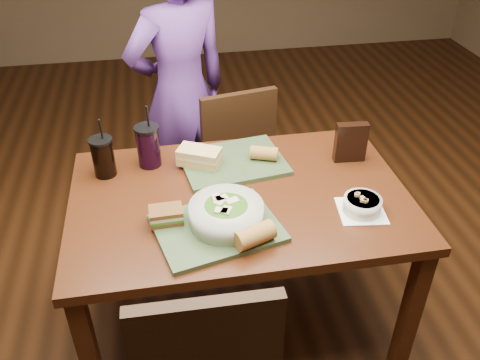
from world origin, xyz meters
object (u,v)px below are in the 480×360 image
(sandwich_far, at_px, (199,156))
(baguette_near, at_px, (255,235))
(dining_table, at_px, (240,213))
(cup_berry, at_px, (148,146))
(baguette_far, at_px, (264,153))
(tray_near, at_px, (217,228))
(soup_bowl, at_px, (362,204))
(salad_bowl, at_px, (226,213))
(chip_bag, at_px, (351,142))
(diner, at_px, (180,94))
(tray_far, at_px, (233,162))
(sandwich_near, at_px, (166,215))
(cup_cola, at_px, (103,157))
(chair_far, at_px, (236,154))

(sandwich_far, bearing_deg, baguette_near, -76.40)
(dining_table, relative_size, cup_berry, 4.72)
(sandwich_far, height_order, baguette_far, sandwich_far)
(cup_berry, bearing_deg, tray_near, -65.24)
(tray_near, bearing_deg, soup_bowl, 1.36)
(salad_bowl, relative_size, soup_bowl, 1.39)
(soup_bowl, distance_m, chip_bag, 0.36)
(dining_table, height_order, baguette_near, baguette_near)
(diner, height_order, chip_bag, diner)
(baguette_near, bearing_deg, cup_berry, 119.54)
(tray_far, bearing_deg, salad_bowl, -102.58)
(sandwich_near, height_order, chip_bag, chip_bag)
(baguette_near, xyz_separation_m, cup_cola, (-0.51, 0.54, 0.03))
(soup_bowl, bearing_deg, chip_bag, 77.56)
(diner, xyz_separation_m, sandwich_near, (-0.13, -1.01, 0.01))
(diner, distance_m, chip_bag, 0.97)
(baguette_near, relative_size, cup_berry, 0.49)
(chair_far, height_order, salad_bowl, chair_far)
(sandwich_near, bearing_deg, salad_bowl, -11.89)
(baguette_far, bearing_deg, sandwich_near, -141.25)
(salad_bowl, height_order, sandwich_near, salad_bowl)
(sandwich_far, relative_size, cup_cola, 0.77)
(diner, height_order, soup_bowl, diner)
(dining_table, relative_size, salad_bowl, 4.97)
(tray_near, relative_size, sandwich_near, 3.54)
(salad_bowl, distance_m, cup_berry, 0.52)
(cup_berry, bearing_deg, baguette_near, -60.46)
(baguette_far, relative_size, chip_bag, 0.66)
(sandwich_far, xyz_separation_m, chip_bag, (0.63, -0.05, 0.03))
(soup_bowl, xyz_separation_m, chip_bag, (0.08, 0.35, 0.05))
(chair_far, bearing_deg, chip_bag, -53.53)
(dining_table, bearing_deg, chair_far, 81.64)
(dining_table, distance_m, sandwich_near, 0.35)
(tray_far, distance_m, sandwich_near, 0.47)
(cup_cola, height_order, chip_bag, cup_cola)
(cup_cola, bearing_deg, tray_far, -1.41)
(chair_far, xyz_separation_m, chip_bag, (0.40, -0.54, 0.34))
(tray_near, relative_size, cup_cola, 1.64)
(baguette_near, distance_m, chip_bag, 0.69)
(tray_far, bearing_deg, baguette_near, -91.44)
(cup_cola, xyz_separation_m, cup_berry, (0.18, 0.04, 0.01))
(diner, height_order, tray_far, diner)
(baguette_far, height_order, cup_cola, cup_cola)
(dining_table, relative_size, baguette_near, 9.54)
(dining_table, height_order, tray_near, tray_near)
(dining_table, distance_m, baguette_near, 0.33)
(soup_bowl, relative_size, sandwich_far, 0.96)
(tray_near, relative_size, tray_far, 1.00)
(chair_far, distance_m, baguette_far, 0.58)
(salad_bowl, height_order, baguette_near, salad_bowl)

